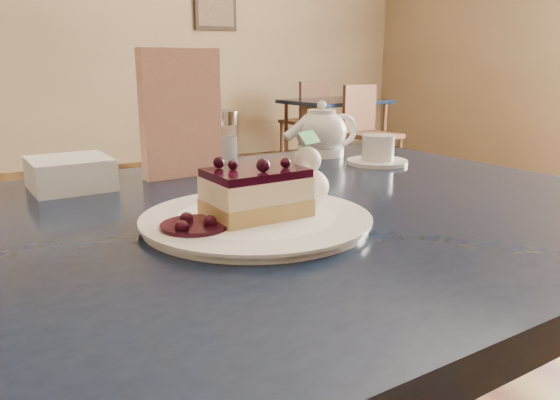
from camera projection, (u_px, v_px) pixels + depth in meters
name	position (u px, v px, depth m)	size (l,w,h in m)	color
main_table	(238.00, 271.00, 0.80)	(1.36, 0.98, 0.80)	black
dessert_plate	(256.00, 220.00, 0.73)	(0.30, 0.30, 0.01)	white
cheesecake_slice	(256.00, 193.00, 0.72)	(0.14, 0.10, 0.06)	tan
whipped_cream	(307.00, 187.00, 0.78)	(0.06, 0.06, 0.06)	white
berry_sauce	(195.00, 226.00, 0.67)	(0.09, 0.09, 0.01)	black
tea_set	(332.00, 137.00, 1.23)	(0.23, 0.27, 0.11)	white
menu_card	(181.00, 114.00, 1.01)	(0.15, 0.03, 0.24)	beige
sugar_shaker	(222.00, 139.00, 1.09)	(0.06, 0.06, 0.12)	white
napkin_stack	(70.00, 173.00, 0.93)	(0.13, 0.13, 0.05)	white
bg_table_far_right	(334.00, 163.00, 5.27)	(0.99, 1.61, 1.07)	black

